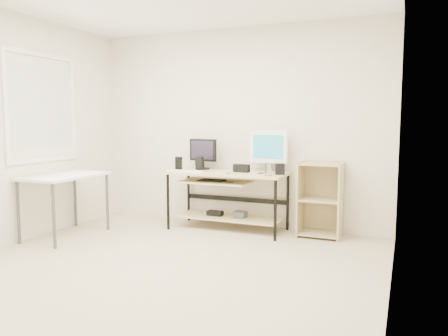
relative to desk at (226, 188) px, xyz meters
The scene contains 16 objects.
room 1.80m from the desk, 93.95° to the right, with size 4.01×4.01×2.62m.
desk is the anchor object (origin of this frame).
side_table 1.97m from the desk, 147.35° to the right, with size 0.60×1.00×0.75m.
shelf_unit 1.19m from the desk, ahead, with size 0.50×0.40×0.90m.
black_monitor 0.61m from the desk, 159.26° to the left, with size 0.43×0.18×0.40m.
white_imac 0.74m from the desk, 20.81° to the left, with size 0.49×0.16×0.53m.
keyboard 0.56m from the desk, 157.24° to the right, with size 0.47×0.13×0.02m, color white.
mouse 0.32m from the desk, 62.54° to the right, with size 0.06×0.10×0.03m, color #B2B2B7.
center_speaker 0.33m from the desk, ahead, with size 0.20×0.09×0.10m, color black.
speaker_left 0.48m from the desk, behind, with size 0.10×0.10×0.18m.
speaker_right 0.76m from the desk, ahead, with size 0.11×0.11×0.13m, color black.
audio_controller 0.73m from the desk, behind, with size 0.09×0.05×0.17m, color black.
volume_puck 0.42m from the desk, behind, with size 0.06×0.06×0.02m, color black.
smartphone 0.51m from the desk, ahead, with size 0.05×0.10×0.01m, color black.
coaster 0.69m from the desk, 18.25° to the right, with size 0.09×0.09×0.01m, color #8F6140.
drinking_glass 0.72m from the desk, 18.25° to the right, with size 0.07×0.07×0.14m, color white.
Camera 1 is at (2.08, -3.43, 1.38)m, focal length 35.00 mm.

